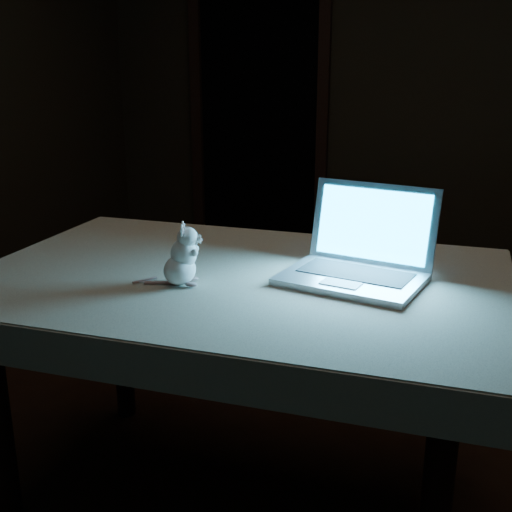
% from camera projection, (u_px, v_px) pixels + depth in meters
% --- Properties ---
extents(floor, '(5.00, 5.00, 0.00)m').
position_uv_depth(floor, '(313.00, 458.00, 2.44)').
color(floor, black).
rests_on(floor, ground).
extents(back_wall, '(4.50, 0.04, 2.60)m').
position_uv_depth(back_wall, '(413.00, 84.00, 4.31)').
color(back_wall, black).
rests_on(back_wall, ground).
extents(doorway, '(1.06, 0.36, 2.13)m').
position_uv_depth(doorway, '(259.00, 115.00, 4.73)').
color(doorway, black).
rests_on(doorway, back_wall).
extents(table, '(1.53, 1.01, 0.81)m').
position_uv_depth(table, '(239.00, 393.00, 2.10)').
color(table, black).
rests_on(table, floor).
extents(tablecloth, '(1.81, 1.39, 0.12)m').
position_uv_depth(tablecloth, '(251.00, 300.00, 1.93)').
color(tablecloth, beige).
rests_on(tablecloth, table).
extents(laptop, '(0.46, 0.42, 0.27)m').
position_uv_depth(laptop, '(353.00, 238.00, 1.87)').
color(laptop, '#B5B5B9').
rests_on(laptop, tablecloth).
extents(plush_mouse, '(0.18, 0.18, 0.19)m').
position_uv_depth(plush_mouse, '(179.00, 254.00, 1.87)').
color(plush_mouse, white).
rests_on(plush_mouse, tablecloth).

